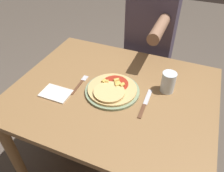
# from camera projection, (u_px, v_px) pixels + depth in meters

# --- Properties ---
(ground_plane) EXTENTS (8.00, 8.00, 0.00)m
(ground_plane) POSITION_uv_depth(u_px,v_px,m) (113.00, 163.00, 1.65)
(ground_plane) COLOR brown
(dining_table) EXTENTS (1.08, 0.88, 0.73)m
(dining_table) POSITION_uv_depth(u_px,v_px,m) (113.00, 105.00, 1.26)
(dining_table) COLOR olive
(dining_table) RESTS_ON ground_plane
(plate) EXTENTS (0.29, 0.29, 0.01)m
(plate) POSITION_uv_depth(u_px,v_px,m) (112.00, 91.00, 1.17)
(plate) COLOR gray
(plate) RESTS_ON dining_table
(pizza) EXTENTS (0.26, 0.26, 0.04)m
(pizza) POSITION_uv_depth(u_px,v_px,m) (112.00, 89.00, 1.16)
(pizza) COLOR tan
(pizza) RESTS_ON plate
(fork) EXTENTS (0.03, 0.18, 0.00)m
(fork) POSITION_uv_depth(u_px,v_px,m) (80.00, 83.00, 1.23)
(fork) COLOR brown
(fork) RESTS_ON dining_table
(knife) EXTENTS (0.02, 0.22, 0.00)m
(knife) POSITION_uv_depth(u_px,v_px,m) (145.00, 104.00, 1.10)
(knife) COLOR brown
(knife) RESTS_ON dining_table
(drinking_glass) EXTENTS (0.07, 0.07, 0.11)m
(drinking_glass) POSITION_uv_depth(u_px,v_px,m) (168.00, 82.00, 1.15)
(drinking_glass) COLOR silver
(drinking_glass) RESTS_ON dining_table
(napkin) EXTENTS (0.16, 0.11, 0.01)m
(napkin) POSITION_uv_depth(u_px,v_px,m) (56.00, 93.00, 1.16)
(napkin) COLOR silver
(napkin) RESTS_ON dining_table
(person_diner) EXTENTS (0.33, 0.52, 1.29)m
(person_diner) POSITION_uv_depth(u_px,v_px,m) (150.00, 38.00, 1.60)
(person_diner) COLOR #2D2D38
(person_diner) RESTS_ON ground_plane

